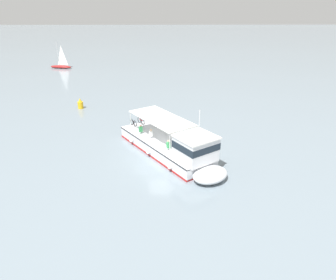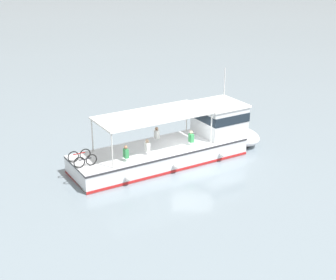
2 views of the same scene
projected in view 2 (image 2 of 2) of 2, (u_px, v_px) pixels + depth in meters
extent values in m
plane|color=gray|center=(193.00, 165.00, 29.82)|extent=(400.00, 400.00, 0.00)
cube|color=silver|center=(159.00, 155.00, 29.84)|extent=(10.75, 8.68, 1.10)
ellipsoid|color=silver|center=(240.00, 136.00, 32.80)|extent=(3.47, 3.67, 1.01)
cube|color=red|center=(160.00, 162.00, 30.00)|extent=(10.77, 8.72, 0.16)
cube|color=#2D2D33|center=(159.00, 148.00, 29.67)|extent=(10.78, 8.73, 0.10)
cube|color=silver|center=(219.00, 119.00, 31.39)|extent=(3.68, 3.71, 1.90)
cube|color=#19232D|center=(219.00, 114.00, 31.27)|extent=(3.74, 3.78, 0.56)
cube|color=white|center=(220.00, 104.00, 31.02)|extent=(3.90, 3.93, 0.12)
cube|color=white|center=(152.00, 115.00, 28.67)|extent=(7.20, 6.18, 0.10)
cylinder|color=silver|center=(187.00, 117.00, 31.70)|extent=(0.08, 0.08, 2.00)
cylinder|color=silver|center=(211.00, 129.00, 29.52)|extent=(0.08, 0.08, 2.00)
cylinder|color=silver|center=(92.00, 135.00, 28.59)|extent=(0.08, 0.08, 2.00)
cylinder|color=silver|center=(112.00, 151.00, 26.42)|extent=(0.08, 0.08, 2.00)
cylinder|color=silver|center=(225.00, 85.00, 30.74)|extent=(0.06, 0.06, 2.20)
sphere|color=white|center=(222.00, 154.00, 30.06)|extent=(0.36, 0.36, 0.36)
sphere|color=white|center=(176.00, 166.00, 28.49)|extent=(0.36, 0.36, 0.36)
sphere|color=white|center=(128.00, 178.00, 27.00)|extent=(0.36, 0.36, 0.36)
torus|color=black|center=(85.00, 154.00, 27.70)|extent=(0.58, 0.42, 0.66)
torus|color=black|center=(73.00, 157.00, 27.37)|extent=(0.58, 0.42, 0.66)
cylinder|color=maroon|center=(79.00, 153.00, 27.49)|extent=(0.61, 0.44, 0.06)
torus|color=black|center=(91.00, 160.00, 26.98)|extent=(0.58, 0.42, 0.66)
torus|color=black|center=(79.00, 162.00, 26.65)|extent=(0.58, 0.42, 0.66)
cylinder|color=#232328|center=(85.00, 159.00, 26.77)|extent=(0.61, 0.44, 0.06)
cube|color=#338C4C|center=(126.00, 153.00, 27.48)|extent=(0.36, 0.39, 0.52)
sphere|color=#9E7051|center=(126.00, 147.00, 27.35)|extent=(0.20, 0.20, 0.20)
cube|color=white|center=(147.00, 147.00, 28.37)|extent=(0.36, 0.39, 0.52)
sphere|color=beige|center=(147.00, 141.00, 28.24)|extent=(0.20, 0.20, 0.20)
cube|color=white|center=(157.00, 134.00, 30.27)|extent=(0.36, 0.39, 0.52)
sphere|color=#9E7051|center=(157.00, 129.00, 30.13)|extent=(0.20, 0.20, 0.20)
cube|color=#338C4C|center=(191.00, 138.00, 29.69)|extent=(0.36, 0.39, 0.52)
sphere|color=beige|center=(191.00, 132.00, 29.56)|extent=(0.20, 0.20, 0.20)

